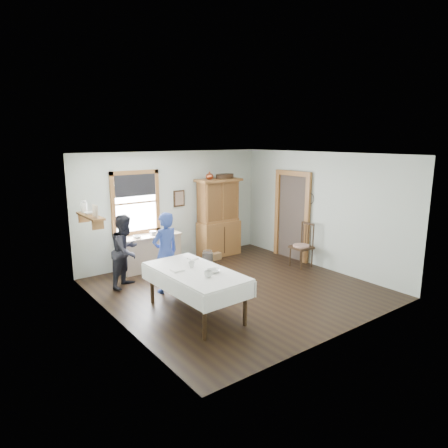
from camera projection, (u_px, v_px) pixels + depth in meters
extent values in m
cube|color=black|center=(236.00, 288.00, 8.12)|extent=(5.00, 5.00, 0.01)
cube|color=white|center=(237.00, 155.00, 7.56)|extent=(5.00, 5.00, 0.01)
cube|color=beige|center=(173.00, 207.00, 9.80)|extent=(5.00, 0.01, 2.70)
cube|color=beige|center=(342.00, 252.00, 5.88)|extent=(5.00, 0.01, 2.70)
cube|color=beige|center=(114.00, 243.00, 6.38)|extent=(0.01, 5.00, 2.70)
cube|color=beige|center=(320.00, 210.00, 9.30)|extent=(0.01, 5.00, 2.70)
cube|color=white|center=(135.00, 203.00, 9.16)|extent=(1.00, 0.02, 1.30)
cube|color=#9C5C30|center=(134.00, 172.00, 8.99)|extent=(1.18, 0.06, 0.09)
cube|color=#9C5C30|center=(137.00, 232.00, 9.29)|extent=(1.18, 0.06, 0.09)
cube|color=#9C5C30|center=(113.00, 205.00, 8.82)|extent=(0.09, 0.06, 1.48)
cube|color=#9C5C30|center=(157.00, 201.00, 9.46)|extent=(0.09, 0.06, 1.48)
cube|color=black|center=(135.00, 185.00, 9.04)|extent=(0.98, 0.03, 0.49)
cube|color=#41352E|center=(292.00, 218.00, 10.01)|extent=(0.03, 0.90, 2.10)
cube|color=#9C5C30|center=(307.00, 221.00, 9.59)|extent=(0.08, 0.12, 2.10)
cube|color=#9C5C30|center=(277.00, 215.00, 10.39)|extent=(0.08, 0.12, 2.10)
cube|color=#9C5C30|center=(293.00, 173.00, 9.76)|extent=(0.08, 1.14, 0.12)
cube|color=#9C5C30|center=(90.00, 216.00, 7.59)|extent=(0.24, 1.00, 0.04)
cube|color=#9C5C30|center=(98.00, 225.00, 7.29)|extent=(0.22, 0.03, 0.18)
cube|color=#9C5C30|center=(84.00, 218.00, 7.92)|extent=(0.22, 0.03, 0.18)
cube|color=tan|center=(95.00, 212.00, 7.32)|extent=(0.03, 0.22, 0.24)
cylinder|color=silver|center=(84.00, 207.00, 7.83)|extent=(0.12, 0.12, 0.22)
cube|color=#342312|center=(179.00, 198.00, 9.81)|extent=(0.30, 0.04, 0.40)
torus|color=black|center=(310.00, 193.00, 9.43)|extent=(0.01, 0.27, 0.27)
cube|color=tan|center=(150.00, 252.00, 9.29)|extent=(1.42, 0.54, 0.81)
cube|color=#9C5C30|center=(219.00, 217.00, 10.29)|extent=(1.18, 0.57, 1.99)
cube|color=white|center=(196.00, 292.00, 6.89)|extent=(1.10, 2.01, 0.79)
cube|color=#342312|center=(301.00, 245.00, 9.40)|extent=(0.51, 0.51, 1.06)
cube|color=gray|center=(208.00, 258.00, 9.71)|extent=(0.29, 0.29, 0.28)
cube|color=#AB7C4D|center=(214.00, 256.00, 10.06)|extent=(0.31, 0.22, 0.18)
imported|color=navy|center=(166.00, 255.00, 7.83)|extent=(0.59, 0.43, 1.49)
imported|color=black|center=(126.00, 253.00, 8.13)|extent=(0.86, 0.82, 1.40)
imported|color=silver|center=(208.00, 274.00, 6.46)|extent=(0.16, 0.16, 0.10)
imported|color=silver|center=(192.00, 265.00, 6.95)|extent=(0.13, 0.13, 0.10)
imported|color=silver|center=(214.00, 271.00, 6.69)|extent=(0.31, 0.31, 0.06)
imported|color=#7D6453|center=(154.00, 233.00, 9.34)|extent=(0.17, 0.22, 0.02)
imported|color=silver|center=(137.00, 237.00, 8.88)|extent=(0.20, 0.20, 0.06)
imported|color=silver|center=(89.00, 213.00, 7.62)|extent=(0.22, 0.22, 0.05)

